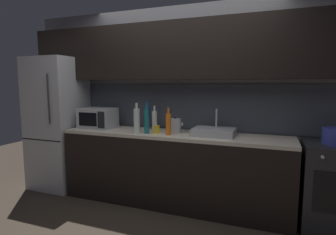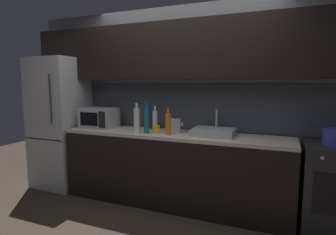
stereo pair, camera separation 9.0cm
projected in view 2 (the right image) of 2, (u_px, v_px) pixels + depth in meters
back_wall at (182, 80)px, 3.55m from camera, size 4.54×0.44×2.50m
counter_run at (173, 169)px, 3.41m from camera, size 2.80×0.60×0.90m
refrigerator at (60, 123)px, 4.03m from camera, size 0.68×0.69×1.86m
oven_range at (334, 189)px, 2.75m from camera, size 0.60×0.62×0.90m
microwave at (99, 118)px, 3.77m from camera, size 0.46×0.35×0.27m
sink_basin at (214, 132)px, 3.19m from camera, size 0.48×0.38×0.30m
kettle at (175, 126)px, 3.38m from camera, size 0.18×0.15×0.20m
wine_bottle_clear at (137, 120)px, 3.35m from camera, size 0.07×0.07×0.37m
wine_bottle_white at (155, 120)px, 3.57m from camera, size 0.07×0.07×0.32m
wine_bottle_blue at (148, 117)px, 3.67m from camera, size 0.07×0.07×0.37m
wine_bottle_orange at (168, 124)px, 3.21m from camera, size 0.06×0.06×0.32m
wine_bottle_teal at (147, 121)px, 3.32m from camera, size 0.06×0.06×0.37m
mug_yellow at (156, 129)px, 3.34m from camera, size 0.08×0.08×0.10m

